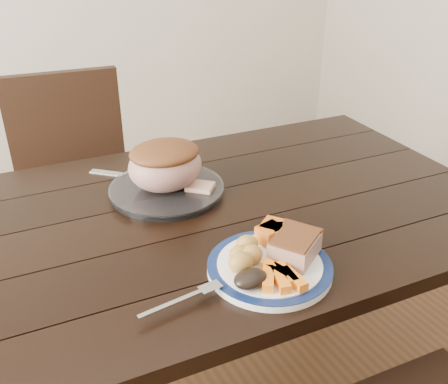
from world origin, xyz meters
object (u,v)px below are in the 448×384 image
serving_platter (167,191)px  fork (187,298)px  chair_far (77,186)px  pork_slice (295,247)px  roast_joint (165,166)px  carving_knife (161,178)px  dining_table (194,243)px  dinner_plate (269,268)px

serving_platter → fork: bearing=-107.4°
chair_far → pork_slice: bearing=109.9°
chair_far → roast_joint: 0.69m
chair_far → carving_knife: chair_far is taller
dining_table → carving_knife: 0.24m
pork_slice → carving_knife: (-0.10, 0.51, -0.04)m
chair_far → dinner_plate: (0.19, -1.03, 0.23)m
roast_joint → fork: bearing=-107.4°
pork_slice → carving_knife: 0.52m
dining_table → serving_platter: serving_platter is taller
carving_knife → roast_joint: bearing=-57.9°
carving_knife → chair_far: bearing=148.4°
pork_slice → dinner_plate: bearing=175.2°
dining_table → carving_knife: size_ratio=6.64×
fork → carving_knife: size_ratio=0.72×
chair_far → serving_platter: size_ratio=3.08×
dining_table → chair_far: chair_far is taller
roast_joint → carving_knife: roast_joint is taller
dining_table → chair_far: 0.76m
dining_table → roast_joint: 0.22m
roast_joint → chair_far: bearing=102.1°
dinner_plate → fork: size_ratio=1.48×
dinner_plate → fork: (-0.20, -0.02, 0.01)m
dinner_plate → fork: fork is taller
carving_knife → serving_platter: bearing=-57.9°
carving_knife → pork_slice: bearing=-35.9°
chair_far → dinner_plate: size_ratio=3.51×
pork_slice → fork: 0.26m
serving_platter → dinner_plate: bearing=-81.9°
fork → roast_joint: size_ratio=0.90×
chair_far → pork_slice: (0.25, -1.04, 0.27)m
fork → carving_knife: (0.15, 0.53, -0.01)m
serving_platter → pork_slice: pork_slice is taller
fork → carving_knife: fork is taller
dining_table → roast_joint: roast_joint is taller
dining_table → serving_platter: size_ratio=5.47×
dining_table → pork_slice: 0.34m
pork_slice → roast_joint: bearing=105.6°
chair_far → carving_knife: size_ratio=3.73×
dinner_plate → roast_joint: bearing=98.1°
dinner_plate → pork_slice: size_ratio=2.50×
roast_joint → dining_table: bearing=-82.4°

